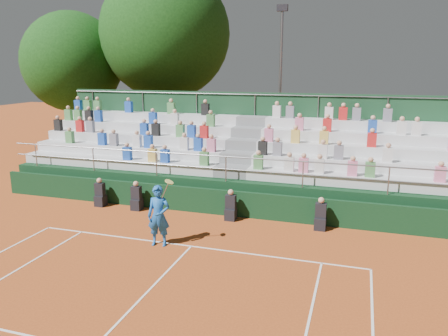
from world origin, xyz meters
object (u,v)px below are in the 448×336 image
(tree_east, at_px, (165,34))
(floodlight_mast, at_px, (280,75))
(tennis_player, at_px, (159,216))
(tree_west, at_px, (73,62))

(tree_east, xyz_separation_m, floodlight_mast, (7.19, -0.21, -2.36))
(tree_east, relative_size, floodlight_mast, 1.28)
(tree_east, height_order, floodlight_mast, tree_east)
(tennis_player, height_order, tree_west, tree_west)
(tennis_player, xyz_separation_m, tree_west, (-11.60, 12.08, 4.85))
(tennis_player, bearing_deg, tree_west, 133.85)
(floodlight_mast, bearing_deg, tree_west, -175.10)
(tennis_player, distance_m, tree_west, 17.43)
(tennis_player, xyz_separation_m, tree_east, (-5.79, 13.40, 6.51))
(tree_west, height_order, floodlight_mast, tree_west)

